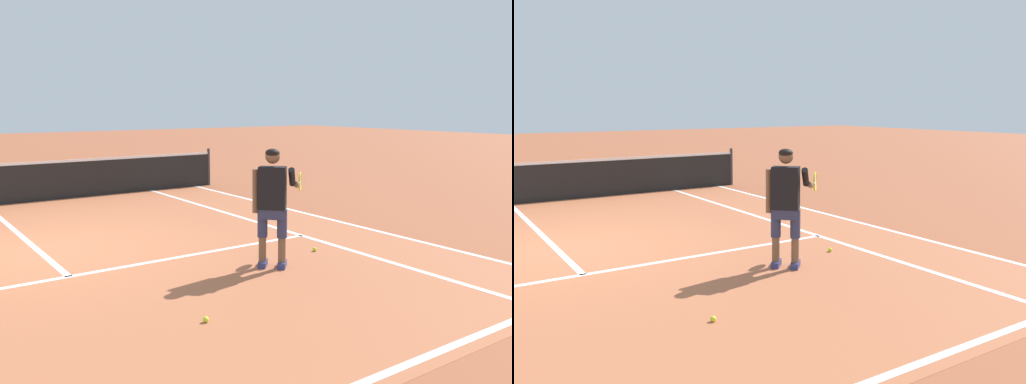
% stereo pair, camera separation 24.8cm
% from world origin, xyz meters
% --- Properties ---
extents(ground_plane, '(80.00, 80.00, 0.00)m').
position_xyz_m(ground_plane, '(0.00, 0.00, 0.00)').
color(ground_plane, '#9E5133').
extents(court_inner_surface, '(10.98, 11.13, 0.00)m').
position_xyz_m(court_inner_surface, '(0.00, -0.58, 0.00)').
color(court_inner_surface, '#B2603D').
rests_on(court_inner_surface, ground).
extents(line_service, '(8.23, 0.10, 0.01)m').
position_xyz_m(line_service, '(0.00, -1.62, 0.00)').
color(line_service, white).
rests_on(line_service, ground).
extents(line_centre_service, '(0.10, 6.40, 0.01)m').
position_xyz_m(line_centre_service, '(0.00, 1.58, 0.00)').
color(line_centre_service, white).
rests_on(line_centre_service, ground).
extents(line_singles_right, '(0.10, 10.73, 0.01)m').
position_xyz_m(line_singles_right, '(4.12, -0.58, 0.00)').
color(line_singles_right, white).
rests_on(line_singles_right, ground).
extents(line_doubles_right, '(0.10, 10.73, 0.01)m').
position_xyz_m(line_doubles_right, '(5.49, -0.58, 0.00)').
color(line_doubles_right, white).
rests_on(line_doubles_right, ground).
extents(tennis_player, '(1.16, 0.75, 1.71)m').
position_xyz_m(tennis_player, '(2.54, -2.86, 0.99)').
color(tennis_player, navy).
rests_on(tennis_player, ground).
extents(tennis_ball_near_feet, '(0.07, 0.07, 0.07)m').
position_xyz_m(tennis_ball_near_feet, '(0.74, -4.06, 0.03)').
color(tennis_ball_near_feet, '#CCE02D').
rests_on(tennis_ball_near_feet, ground).
extents(tennis_ball_by_baseline, '(0.07, 0.07, 0.07)m').
position_xyz_m(tennis_ball_by_baseline, '(3.60, -2.55, 0.03)').
color(tennis_ball_by_baseline, '#CCE02D').
rests_on(tennis_ball_by_baseline, ground).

